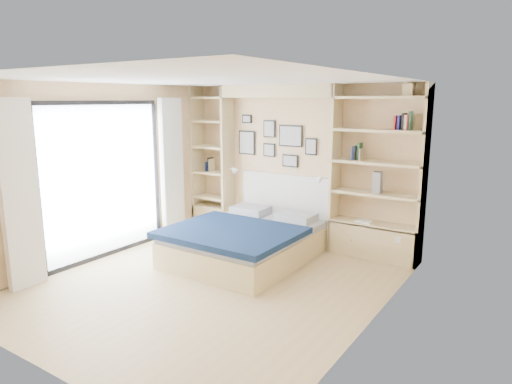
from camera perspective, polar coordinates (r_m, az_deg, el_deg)
The scene contains 8 objects.
ground at distance 5.87m, azimuth -5.45°, elevation -11.37°, with size 4.50×4.50×0.00m, color tan.
room_shell at distance 6.96m, azimuth -0.25°, elevation 1.61°, with size 4.50×4.50×4.50m.
bed at distance 6.63m, azimuth -1.20°, elevation -6.02°, with size 1.76×2.32×1.07m.
photo_gallery at distance 7.52m, azimuth 2.31°, elevation 6.39°, with size 1.48×0.02×0.82m.
reading_lamps at distance 7.31m, azimuth 2.39°, elevation 2.27°, with size 1.92×0.12×0.15m.
shelf_decor at distance 6.70m, azimuth 13.15°, elevation 6.27°, with size 3.55×0.23×2.03m.
deck at distance 8.48m, azimuth -24.85°, elevation -5.14°, with size 3.20×4.00×0.05m, color #645B4A.
deck_chair at distance 8.39m, azimuth -23.46°, elevation -2.56°, with size 0.55×0.82×0.78m.
Camera 1 is at (3.42, -4.19, 2.28)m, focal length 32.00 mm.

